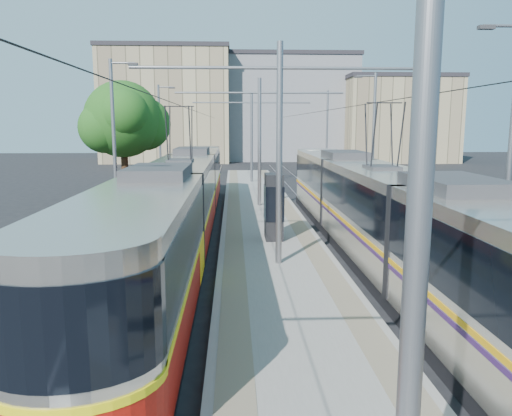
{
  "coord_description": "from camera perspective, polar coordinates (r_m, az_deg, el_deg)",
  "views": [
    {
      "loc": [
        -1.45,
        -7.78,
        4.77
      ],
      "look_at": [
        -0.59,
        11.2,
        1.6
      ],
      "focal_mm": 35.0,
      "sensor_mm": 36.0,
      "label": 1
    }
  ],
  "objects": [
    {
      "name": "ground",
      "position": [
        9.24,
        7.34,
        -21.67
      ],
      "size": [
        160.0,
        160.0,
        0.0
      ],
      "primitive_type": "plane",
      "color": "black",
      "rests_on": "ground"
    },
    {
      "name": "platform",
      "position": [
        25.25,
        0.75,
        -1.07
      ],
      "size": [
        4.0,
        50.0,
        0.3
      ],
      "primitive_type": "cube",
      "color": "gray",
      "rests_on": "ground"
    },
    {
      "name": "tactile_strip_left",
      "position": [
        25.18,
        -2.55,
        -0.75
      ],
      "size": [
        0.7,
        50.0,
        0.01
      ],
      "primitive_type": "cube",
      "color": "gray",
      "rests_on": "platform"
    },
    {
      "name": "tactile_strip_right",
      "position": [
        25.35,
        4.02,
        -0.7
      ],
      "size": [
        0.7,
        50.0,
        0.01
      ],
      "primitive_type": "cube",
      "color": "gray",
      "rests_on": "platform"
    },
    {
      "name": "rails",
      "position": [
        25.28,
        0.75,
        -1.37
      ],
      "size": [
        8.71,
        70.0,
        0.03
      ],
      "color": "gray",
      "rests_on": "ground"
    },
    {
      "name": "tram_left",
      "position": [
        20.64,
        -8.54,
        0.83
      ],
      "size": [
        2.43,
        29.77,
        5.5
      ],
      "color": "black",
      "rests_on": "ground"
    },
    {
      "name": "tram_right",
      "position": [
        17.75,
        13.98,
        -0.26
      ],
      "size": [
        2.43,
        28.35,
        5.5
      ],
      "color": "black",
      "rests_on": "ground"
    },
    {
      "name": "catenary",
      "position": [
        21.99,
        1.21,
        8.83
      ],
      "size": [
        9.2,
        70.0,
        7.0
      ],
      "color": "slate",
      "rests_on": "platform"
    },
    {
      "name": "street_lamps",
      "position": [
        28.83,
        0.3,
        8.3
      ],
      "size": [
        15.18,
        38.22,
        8.0
      ],
      "color": "slate",
      "rests_on": "ground"
    },
    {
      "name": "shelter",
      "position": [
        19.61,
        2.05,
        0.34
      ],
      "size": [
        0.73,
        1.18,
        2.6
      ],
      "rotation": [
        0.0,
        0.0,
        0.01
      ],
      "color": "black",
      "rests_on": "platform"
    },
    {
      "name": "tree",
      "position": [
        31.93,
        -14.36,
        9.64
      ],
      "size": [
        5.12,
        4.73,
        7.43
      ],
      "color": "#382314",
      "rests_on": "ground"
    },
    {
      "name": "building_left",
      "position": [
        68.37,
        -9.97,
        11.44
      ],
      "size": [
        16.32,
        12.24,
        14.56
      ],
      "color": "tan",
      "rests_on": "ground"
    },
    {
      "name": "building_centre",
      "position": [
        72.21,
        3.4,
        11.27
      ],
      "size": [
        18.36,
        14.28,
        14.11
      ],
      "color": "gray",
      "rests_on": "ground"
    },
    {
      "name": "building_right",
      "position": [
        69.2,
        15.7,
        9.75
      ],
      "size": [
        14.28,
        10.2,
        11.04
      ],
      "color": "tan",
      "rests_on": "ground"
    }
  ]
}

